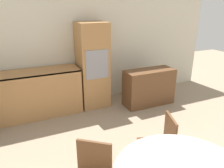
# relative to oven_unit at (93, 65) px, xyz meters

# --- Properties ---
(wall_back) EXTENTS (7.07, 0.05, 2.60)m
(wall_back) POSITION_rel_oven_unit_xyz_m (-0.35, 0.34, 0.39)
(wall_back) COLOR beige
(wall_back) RESTS_ON ground_plane
(kitchen_counter) EXTENTS (2.68, 0.60, 0.93)m
(kitchen_counter) POSITION_rel_oven_unit_xyz_m (-1.69, -0.01, -0.43)
(kitchen_counter) COLOR #AD7A47
(kitchen_counter) RESTS_ON ground_plane
(oven_unit) EXTENTS (0.61, 0.59, 1.82)m
(oven_unit) POSITION_rel_oven_unit_xyz_m (0.00, 0.00, 0.00)
(oven_unit) COLOR #AD7A47
(oven_unit) RESTS_ON ground_plane
(sideboard) EXTENTS (1.13, 0.45, 0.81)m
(sideboard) POSITION_rel_oven_unit_xyz_m (1.14, -0.50, -0.51)
(sideboard) COLOR brown
(sideboard) RESTS_ON ground_plane
(chair_far_right) EXTENTS (0.51, 0.51, 0.84)m
(chair_far_right) POSITION_rel_oven_unit_xyz_m (0.07, -2.42, -0.43)
(chair_far_right) COLOR brown
(chair_far_right) RESTS_ON ground_plane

